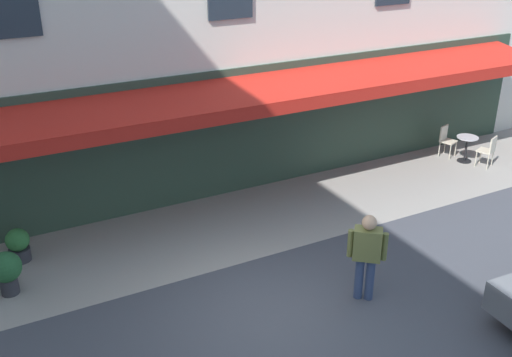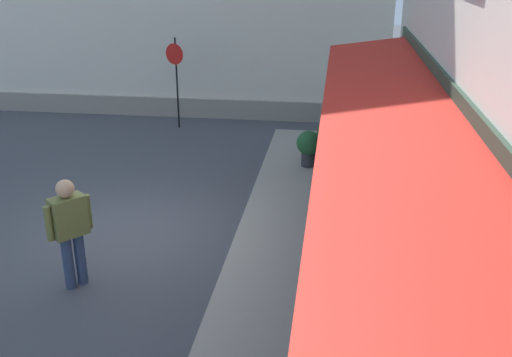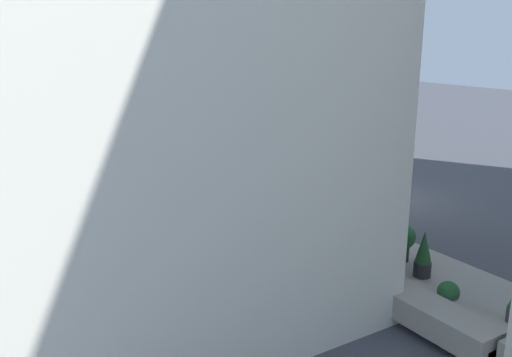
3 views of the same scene
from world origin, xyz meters
TOP-DOWN VIEW (x-y plane):
  - ground_plane at (0.00, 0.00)m, footprint 70.00×70.00m
  - sidewalk_cafe_terrace at (-3.25, -3.40)m, footprint 20.50×3.20m
  - back_alley_steps at (6.60, -4.59)m, footprint 2.40×1.75m
  - cafe_table_near_entrance at (-11.39, -2.94)m, footprint 0.60×0.60m
  - cafe_chair_cream_kerbside at (-11.39, -2.30)m, footprint 0.40×0.40m
  - cafe_chair_cream_back_row at (-11.36, -3.57)m, footprint 0.42×0.42m
  - cafe_table_mid_terrace at (-8.41, -3.66)m, footprint 0.60×0.60m
  - cafe_chair_cream_corner_right at (-8.65, -3.07)m, footprint 0.52×0.52m
  - cafe_chair_cream_corner_left at (-8.21, -4.26)m, footprint 0.51×0.51m
  - seated_patron_in_grey at (-11.37, -3.35)m, footprint 0.67×0.57m
  - seated_companion_in_red at (-11.39, -2.52)m, footprint 0.72×0.58m
  - walking_pedestrian_in_olive at (-1.81, 0.31)m, footprint 0.58×0.54m
  - potted_plant_by_steps at (3.67, -4.03)m, footprint 0.48×0.48m
  - potted_plant_entrance_right at (4.01, -2.90)m, footprint 0.59×0.59m
  - potted_plant_entrance_left at (6.24, -4.08)m, footprint 0.41×0.41m
  - potted_plant_under_sign at (4.85, -3.16)m, footprint 0.38×0.38m
  - parked_car_grey at (-5.24, 2.84)m, footprint 4.39×2.02m

SIDE VIEW (x-z plane):
  - ground_plane at x=0.00m, z-range 0.00..0.00m
  - sidewalk_cafe_terrace at x=-3.25m, z-range 0.00..0.01m
  - back_alley_steps at x=6.60m, z-range -0.06..0.54m
  - potted_plant_entrance_left at x=6.24m, z-range 0.03..0.69m
  - potted_plant_by_steps at x=3.67m, z-range 0.01..0.74m
  - cafe_table_near_entrance at x=-11.39m, z-range 0.12..0.87m
  - cafe_table_mid_terrace at x=-8.41m, z-range 0.12..0.87m
  - potted_plant_under_sign at x=4.85m, z-range -0.01..1.01m
  - potted_plant_entrance_right at x=4.01m, z-range 0.08..0.95m
  - cafe_chair_cream_kerbside at x=-11.39m, z-range 0.09..1.00m
  - cafe_chair_cream_back_row at x=-11.36m, z-range 0.09..1.00m
  - cafe_chair_cream_corner_right at x=-8.65m, z-range 0.09..1.00m
  - cafe_chair_cream_corner_left at x=-8.21m, z-range 0.09..1.00m
  - seated_patron_in_grey at x=-11.37m, z-range 0.05..1.36m
  - parked_car_grey at x=-5.24m, z-range 0.05..1.38m
  - seated_companion_in_red at x=-11.39m, z-range 0.04..1.41m
  - walking_pedestrian_in_olive at x=-1.81m, z-range 0.15..1.88m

